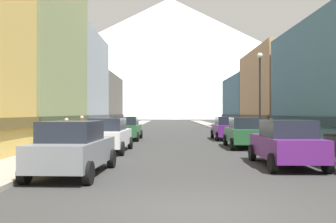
# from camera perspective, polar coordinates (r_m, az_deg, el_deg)

# --- Properties ---
(ground_plane) EXTENTS (400.00, 400.00, 0.00)m
(ground_plane) POSITION_cam_1_polar(r_m,az_deg,el_deg) (7.97, 5.12, -15.07)
(ground_plane) COLOR #323232
(sidewalk_left) EXTENTS (2.50, 100.00, 0.15)m
(sidewalk_left) POSITION_cam_1_polar(r_m,az_deg,el_deg) (43.08, -7.50, -2.85)
(sidewalk_left) COLOR gray
(sidewalk_left) RESTS_ON ground
(sidewalk_right) EXTENTS (2.50, 100.00, 0.15)m
(sidewalk_right) POSITION_cam_1_polar(r_m,az_deg,el_deg) (43.28, 9.16, -2.84)
(sidewalk_right) COLOR gray
(sidewalk_right) RESTS_ON ground
(storefront_left_1) EXTENTS (7.84, 11.38, 11.90)m
(storefront_left_1) POSITION_cam_1_polar(r_m,az_deg,el_deg) (27.49, -22.91, 7.58)
(storefront_left_1) COLOR #8C9966
(storefront_left_1) RESTS_ON ground
(storefront_left_2) EXTENTS (6.88, 10.92, 9.82)m
(storefront_left_2) POSITION_cam_1_polar(r_m,az_deg,el_deg) (37.80, -15.62, 3.87)
(storefront_left_2) COLOR #99A5B2
(storefront_left_2) RESTS_ON ground
(storefront_left_3) EXTENTS (7.03, 12.76, 7.01)m
(storefront_left_3) POSITION_cam_1_polar(r_m,az_deg,el_deg) (49.64, -11.91, 1.30)
(storefront_left_3) COLOR #66605B
(storefront_left_3) RESTS_ON ground
(storefront_right_2) EXTENTS (10.20, 12.34, 8.19)m
(storefront_right_2) POSITION_cam_1_polar(r_m,az_deg,el_deg) (38.05, 20.15, 2.64)
(storefront_right_2) COLOR tan
(storefront_right_2) RESTS_ON ground
(storefront_right_3) EXTENTS (7.27, 12.89, 6.82)m
(storefront_right_3) POSITION_cam_1_polar(r_m,az_deg,el_deg) (49.97, 13.43, 1.19)
(storefront_right_3) COLOR slate
(storefront_right_3) RESTS_ON ground
(car_left_0) EXTENTS (2.25, 4.48, 1.78)m
(car_left_0) POSITION_cam_1_polar(r_m,az_deg,el_deg) (12.43, -14.62, -5.50)
(car_left_0) COLOR slate
(car_left_0) RESTS_ON ground
(car_left_1) EXTENTS (2.16, 4.44, 1.78)m
(car_left_1) POSITION_cam_1_polar(r_m,az_deg,el_deg) (19.36, -9.33, -3.62)
(car_left_1) COLOR silver
(car_left_1) RESTS_ON ground
(car_left_2) EXTENTS (2.09, 4.42, 1.78)m
(car_left_2) POSITION_cam_1_polar(r_m,az_deg,el_deg) (27.81, -6.50, -2.59)
(car_left_2) COLOR #265933
(car_left_2) RESTS_ON ground
(car_right_0) EXTENTS (2.14, 4.44, 1.78)m
(car_right_0) POSITION_cam_1_polar(r_m,az_deg,el_deg) (14.69, 17.80, -4.68)
(car_right_0) COLOR #591E72
(car_right_0) RESTS_ON ground
(car_right_1) EXTENTS (2.21, 4.47, 1.78)m
(car_right_1) POSITION_cam_1_polar(r_m,az_deg,el_deg) (21.93, 11.76, -3.22)
(car_right_1) COLOR #265933
(car_right_1) RESTS_ON ground
(car_right_2) EXTENTS (2.11, 4.42, 1.78)m
(car_right_2) POSITION_cam_1_polar(r_m,az_deg,el_deg) (28.29, 9.07, -2.55)
(car_right_2) COLOR #591E72
(car_right_2) RESTS_ON ground
(trash_bin_right) EXTENTS (0.59, 0.59, 0.98)m
(trash_bin_right) POSITION_cam_1_polar(r_m,az_deg,el_deg) (17.41, 23.89, -4.82)
(trash_bin_right) COLOR #4C5156
(trash_bin_right) RESTS_ON sidewalk_right
(potted_plant_0) EXTENTS (0.52, 0.52, 0.77)m
(potted_plant_0) POSITION_cam_1_polar(r_m,az_deg,el_deg) (19.85, -18.66, -4.57)
(potted_plant_0) COLOR gray
(potted_plant_0) RESTS_ON sidewalk_left
(potted_plant_1) EXTENTS (0.75, 0.75, 1.10)m
(potted_plant_1) POSITION_cam_1_polar(r_m,az_deg,el_deg) (24.86, -14.80, -3.12)
(potted_plant_1) COLOR brown
(potted_plant_1) RESTS_ON sidewalk_left
(pedestrian_0) EXTENTS (0.36, 0.36, 1.62)m
(pedestrian_0) POSITION_cam_1_polar(r_m,az_deg,el_deg) (20.74, -15.64, -3.39)
(pedestrian_0) COLOR #333338
(pedestrian_0) RESTS_ON sidewalk_left
(pedestrian_1) EXTENTS (0.36, 0.36, 1.56)m
(pedestrian_1) POSITION_cam_1_polar(r_m,az_deg,el_deg) (25.59, 15.69, -2.87)
(pedestrian_1) COLOR #333338
(pedestrian_1) RESTS_ON sidewalk_right
(pedestrian_2) EXTENTS (0.36, 0.36, 1.72)m
(pedestrian_2) POSITION_cam_1_polar(r_m,az_deg,el_deg) (24.22, -13.35, -2.82)
(pedestrian_2) COLOR brown
(pedestrian_2) RESTS_ON sidewalk_left
(streetlamp_right) EXTENTS (0.36, 0.36, 5.86)m
(streetlamp_right) POSITION_cam_1_polar(r_m,az_deg,el_deg) (24.84, 14.04, 4.26)
(streetlamp_right) COLOR black
(streetlamp_right) RESTS_ON sidewalk_right
(mountain_backdrop) EXTENTS (298.95, 298.95, 86.53)m
(mountain_backdrop) POSITION_cam_1_polar(r_m,az_deg,el_deg) (270.83, 0.21, 8.52)
(mountain_backdrop) COLOR silver
(mountain_backdrop) RESTS_ON ground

